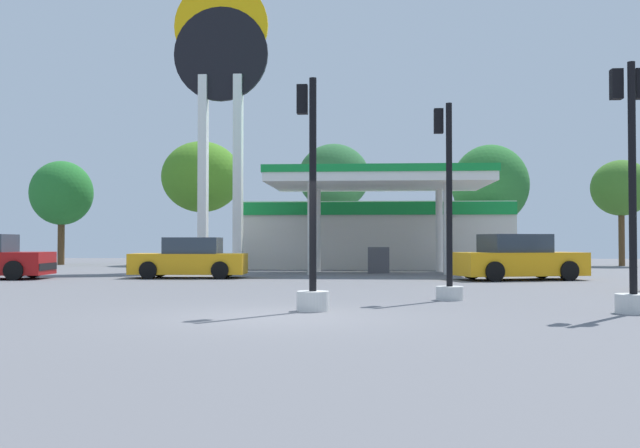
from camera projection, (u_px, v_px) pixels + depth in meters
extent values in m
plane|color=slate|center=(273.00, 317.00, 12.93)|extent=(90.00, 90.00, 0.00)
cube|color=beige|center=(377.00, 236.00, 37.16)|extent=(12.92, 5.89, 3.24)
cube|color=#148C38|center=(377.00, 208.00, 34.21)|extent=(12.92, 0.12, 0.60)
cube|color=white|center=(378.00, 182.00, 30.96)|extent=(9.06, 6.06, 0.35)
cube|color=#148C38|center=(378.00, 175.00, 30.97)|extent=(9.16, 6.16, 0.30)
cylinder|color=silver|center=(311.00, 229.00, 29.42)|extent=(0.32, 0.32, 3.67)
cylinder|color=silver|center=(447.00, 229.00, 29.07)|extent=(0.32, 0.32, 3.67)
cylinder|color=silver|center=(317.00, 230.00, 32.75)|extent=(0.32, 0.32, 3.67)
cylinder|color=silver|center=(439.00, 230.00, 32.39)|extent=(0.32, 0.32, 3.67)
cube|color=#4C4C51|center=(378.00, 260.00, 30.88)|extent=(0.90, 0.60, 1.10)
cube|color=white|center=(203.00, 173.00, 33.68)|extent=(0.40, 0.56, 9.03)
cube|color=white|center=(238.00, 172.00, 33.58)|extent=(0.40, 0.56, 9.03)
cylinder|color=black|center=(221.00, 54.00, 33.76)|extent=(4.37, 0.22, 4.37)
cylinder|color=#F2B20C|center=(221.00, 26.00, 33.81)|extent=(4.37, 0.22, 4.37)
cube|color=white|center=(221.00, 40.00, 33.84)|extent=(4.02, 0.08, 0.79)
cylinder|color=black|center=(541.00, 269.00, 26.61)|extent=(0.71, 0.41, 0.67)
cylinder|color=black|center=(569.00, 271.00, 24.84)|extent=(0.71, 0.41, 0.67)
cylinder|color=black|center=(471.00, 270.00, 26.01)|extent=(0.71, 0.41, 0.67)
cylinder|color=black|center=(494.00, 272.00, 24.24)|extent=(0.71, 0.41, 0.67)
cube|color=orange|center=(519.00, 264.00, 25.43)|extent=(4.77, 3.03, 0.80)
cube|color=#2D3842|center=(515.00, 244.00, 25.41)|extent=(2.49, 2.17, 0.67)
cube|color=black|center=(575.00, 267.00, 25.90)|extent=(0.62, 1.73, 0.25)
cylinder|color=black|center=(33.00, 269.00, 26.95)|extent=(0.69, 0.29, 0.68)
cylinder|color=black|center=(14.00, 270.00, 25.13)|extent=(0.69, 0.29, 0.68)
cube|color=black|center=(47.00, 266.00, 26.06)|extent=(0.28, 1.77, 0.25)
cylinder|color=black|center=(148.00, 270.00, 25.97)|extent=(0.64, 0.24, 0.63)
cylinder|color=black|center=(160.00, 268.00, 27.66)|extent=(0.64, 0.24, 0.63)
cylinder|color=black|center=(220.00, 270.00, 25.91)|extent=(0.64, 0.24, 0.63)
cylinder|color=black|center=(227.00, 268.00, 27.60)|extent=(0.64, 0.24, 0.63)
cube|color=orange|center=(189.00, 264.00, 26.79)|extent=(4.20, 1.90, 0.75)
cube|color=#2D3842|center=(193.00, 246.00, 26.80)|extent=(2.03, 1.61, 0.63)
cube|color=black|center=(134.00, 267.00, 26.84)|extent=(0.18, 1.65, 0.24)
cylinder|color=silver|center=(450.00, 293.00, 16.63)|extent=(0.63, 0.63, 0.31)
cylinder|color=black|center=(449.00, 194.00, 16.69)|extent=(0.14, 0.14, 4.20)
cube|color=black|center=(439.00, 121.00, 16.90)|extent=(0.21, 0.20, 0.57)
sphere|color=red|center=(438.00, 114.00, 17.03)|extent=(0.15, 0.15, 0.15)
sphere|color=#D89E0C|center=(438.00, 122.00, 17.02)|extent=(0.15, 0.15, 0.15)
sphere|color=green|center=(438.00, 130.00, 17.02)|extent=(0.15, 0.15, 0.15)
cylinder|color=silver|center=(634.00, 304.00, 13.53)|extent=(0.66, 0.66, 0.36)
cylinder|color=black|center=(632.00, 178.00, 13.59)|extent=(0.14, 0.14, 4.34)
cube|color=black|center=(616.00, 84.00, 13.81)|extent=(0.21, 0.20, 0.57)
sphere|color=red|center=(614.00, 76.00, 13.93)|extent=(0.15, 0.15, 0.15)
sphere|color=#D89E0C|center=(614.00, 86.00, 13.93)|extent=(0.15, 0.15, 0.15)
sphere|color=green|center=(614.00, 95.00, 13.92)|extent=(0.15, 0.15, 0.15)
cube|color=black|center=(640.00, 84.00, 13.78)|extent=(0.21, 0.20, 0.57)
sphere|color=red|center=(638.00, 76.00, 13.90)|extent=(0.15, 0.15, 0.15)
sphere|color=#D89E0C|center=(638.00, 85.00, 13.90)|extent=(0.15, 0.15, 0.15)
sphere|color=green|center=(638.00, 95.00, 13.90)|extent=(0.15, 0.15, 0.15)
cylinder|color=silver|center=(313.00, 301.00, 14.03)|extent=(0.63, 0.63, 0.38)
cylinder|color=black|center=(313.00, 184.00, 14.08)|extent=(0.14, 0.14, 4.13)
cube|color=black|center=(302.00, 99.00, 14.30)|extent=(0.21, 0.20, 0.57)
sphere|color=red|center=(303.00, 92.00, 14.42)|extent=(0.15, 0.15, 0.15)
sphere|color=#D89E0C|center=(303.00, 101.00, 14.42)|extent=(0.15, 0.15, 0.15)
sphere|color=green|center=(303.00, 110.00, 14.42)|extent=(0.15, 0.15, 0.15)
cylinder|color=brown|center=(61.00, 240.00, 41.87)|extent=(0.39, 0.39, 2.80)
ellipsoid|color=#25732D|center=(62.00, 193.00, 41.94)|extent=(3.55, 3.55, 3.68)
cylinder|color=brown|center=(201.00, 236.00, 42.27)|extent=(0.33, 0.33, 3.36)
ellipsoid|color=#478322|center=(202.00, 177.00, 42.35)|extent=(4.61, 4.61, 4.11)
cylinder|color=brown|center=(334.00, 234.00, 41.89)|extent=(0.32, 0.32, 3.52)
ellipsoid|color=#2C6637|center=(334.00, 177.00, 41.97)|extent=(4.09, 4.09, 3.79)
cylinder|color=brown|center=(491.00, 240.00, 39.65)|extent=(0.39, 0.39, 2.86)
ellipsoid|color=#2A702F|center=(490.00, 185.00, 39.73)|extent=(4.16, 4.16, 4.37)
cylinder|color=brown|center=(622.00, 238.00, 39.88)|extent=(0.33, 0.33, 3.07)
ellipsoid|color=#3F7427|center=(621.00, 188.00, 39.95)|extent=(3.22, 3.22, 3.05)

